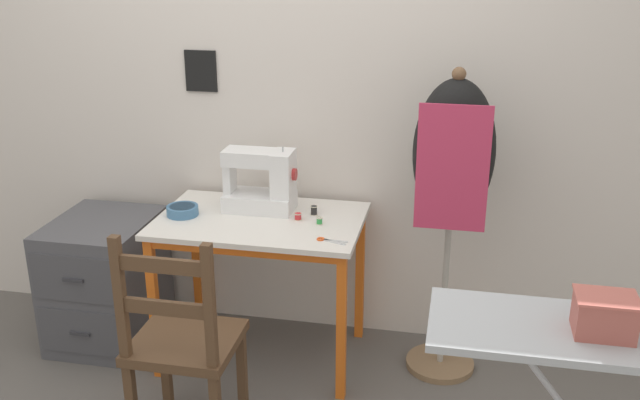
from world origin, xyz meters
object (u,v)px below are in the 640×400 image
(thread_spool_far_edge, at_px, (319,221))
(storage_box, at_px, (604,315))
(fabric_bowl, at_px, (182,210))
(wooden_chair, at_px, (183,345))
(thread_spool_near_machine, at_px, (298,217))
(sewing_machine, at_px, (263,182))
(scissors, at_px, (327,240))
(filing_cabinet, at_px, (106,280))
(ironing_board, at_px, (624,348))
(dress_form, at_px, (453,166))
(thread_spool_mid_table, at_px, (314,210))

(thread_spool_far_edge, distance_m, storage_box, 1.45)
(fabric_bowl, relative_size, wooden_chair, 0.16)
(thread_spool_near_machine, bearing_deg, sewing_machine, 153.38)
(scissors, distance_m, filing_cabinet, 1.25)
(sewing_machine, bearing_deg, ironing_board, -39.01)
(thread_spool_near_machine, distance_m, dress_form, 0.73)
(thread_spool_far_edge, bearing_deg, thread_spool_near_machine, 162.88)
(thread_spool_mid_table, xyz_separation_m, ironing_board, (1.14, -1.10, 0.08))
(thread_spool_mid_table, relative_size, dress_form, 0.03)
(ironing_board, bearing_deg, thread_spool_mid_table, 135.93)
(sewing_machine, relative_size, wooden_chair, 0.36)
(thread_spool_mid_table, height_order, filing_cabinet, thread_spool_mid_table)
(sewing_machine, xyz_separation_m, scissors, (0.36, -0.30, -0.13))
(thread_spool_near_machine, distance_m, storage_box, 1.55)
(thread_spool_far_edge, xyz_separation_m, storage_box, (1.02, -1.01, 0.19))
(ironing_board, bearing_deg, fabric_bowl, 150.56)
(sewing_machine, distance_m, dress_form, 0.87)
(sewing_machine, xyz_separation_m, fabric_bowl, (-0.35, -0.14, -0.11))
(wooden_chair, distance_m, dress_form, 1.34)
(scissors, distance_m, thread_spool_far_edge, 0.19)
(filing_cabinet, relative_size, dress_form, 0.44)
(filing_cabinet, xyz_separation_m, storage_box, (2.11, -1.04, 0.61))
(filing_cabinet, bearing_deg, ironing_board, -25.10)
(scissors, xyz_separation_m, wooden_chair, (-0.47, -0.48, -0.28))
(fabric_bowl, height_order, wooden_chair, wooden_chair)
(fabric_bowl, bearing_deg, ironing_board, -29.44)
(filing_cabinet, bearing_deg, scissors, -10.08)
(dress_form, height_order, storage_box, dress_form)
(filing_cabinet, distance_m, ironing_board, 2.46)
(scissors, distance_m, dress_form, 0.63)
(filing_cabinet, bearing_deg, storage_box, -26.14)
(sewing_machine, distance_m, fabric_bowl, 0.39)
(fabric_bowl, relative_size, thread_spool_far_edge, 4.58)
(sewing_machine, bearing_deg, scissors, -40.01)
(fabric_bowl, height_order, ironing_board, ironing_board)
(sewing_machine, xyz_separation_m, dress_form, (0.86, -0.04, 0.15))
(wooden_chair, bearing_deg, filing_cabinet, 135.04)
(thread_spool_near_machine, relative_size, wooden_chair, 0.04)
(thread_spool_far_edge, relative_size, filing_cabinet, 0.05)
(sewing_machine, relative_size, fabric_bowl, 2.32)
(dress_form, bearing_deg, scissors, -152.62)
(scissors, bearing_deg, storage_box, -41.13)
(scissors, relative_size, ironing_board, 0.12)
(thread_spool_far_edge, distance_m, dress_form, 0.63)
(scissors, relative_size, thread_spool_far_edge, 4.22)
(sewing_machine, relative_size, thread_spool_near_machine, 9.26)
(thread_spool_far_edge, relative_size, dress_form, 0.02)
(fabric_bowl, bearing_deg, scissors, -12.77)
(wooden_chair, bearing_deg, fabric_bowl, 110.30)
(thread_spool_far_edge, height_order, wooden_chair, wooden_chair)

